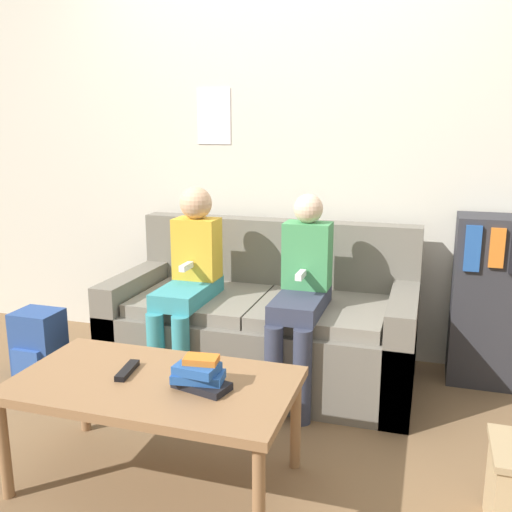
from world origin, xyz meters
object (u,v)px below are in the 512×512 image
at_px(coffee_table, 154,390).
at_px(backpack, 39,343).
at_px(person_left, 189,276).
at_px(person_right, 301,289).
at_px(couch, 263,327).
at_px(bookshelf, 500,301).
at_px(tv_remote, 127,370).

relative_size(coffee_table, backpack, 2.90).
relative_size(person_left, person_right, 1.02).
height_order(couch, person_right, person_right).
relative_size(person_right, bookshelf, 1.13).
bearing_deg(coffee_table, couch, 83.78).
distance_m(couch, coffee_table, 1.10).
height_order(couch, tv_remote, couch).
distance_m(person_left, backpack, 0.97).
xyz_separation_m(couch, backpack, (-1.22, -0.37, -0.10)).
height_order(person_right, bookshelf, person_right).
bearing_deg(tv_remote, person_left, 89.47).
bearing_deg(backpack, person_right, 6.63).
xyz_separation_m(coffee_table, person_left, (-0.24, 0.89, 0.21)).
bearing_deg(backpack, tv_remote, -35.32).
bearing_deg(coffee_table, tv_remote, 168.04).
relative_size(person_right, backpack, 2.81).
xyz_separation_m(couch, bookshelf, (1.25, 0.29, 0.18)).
height_order(person_right, backpack, person_right).
xyz_separation_m(couch, coffee_table, (-0.12, -1.09, 0.11)).
bearing_deg(tv_remote, person_right, 51.49).
bearing_deg(backpack, coffee_table, -33.04).
relative_size(coffee_table, person_right, 1.03).
bearing_deg(couch, person_left, -152.14).
distance_m(coffee_table, person_left, 0.95).
bearing_deg(person_left, tv_remote, -82.42).
distance_m(person_left, person_right, 0.62).
relative_size(couch, backpack, 4.43).
xyz_separation_m(tv_remote, bookshelf, (1.49, 1.35, 0.02)).
distance_m(person_right, bookshelf, 1.11).
distance_m(coffee_table, backpack, 1.33).
bearing_deg(backpack, person_left, 11.71).
xyz_separation_m(person_right, tv_remote, (-0.51, -0.86, -0.14)).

